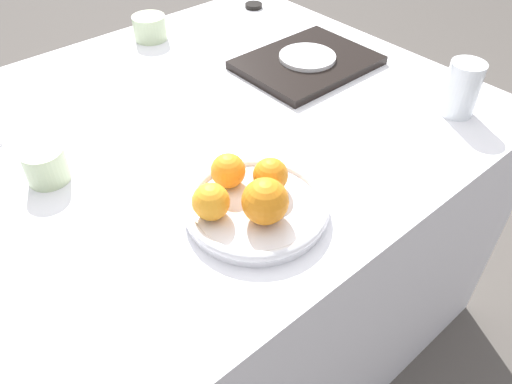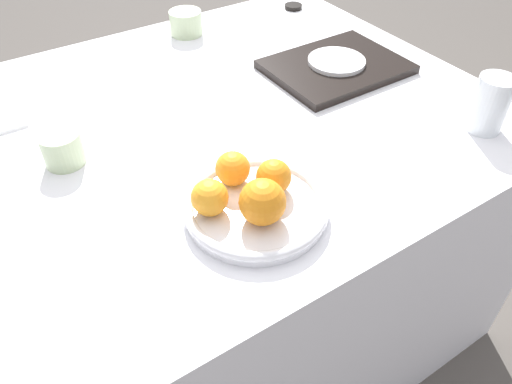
# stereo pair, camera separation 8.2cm
# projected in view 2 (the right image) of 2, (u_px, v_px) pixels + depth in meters

# --- Properties ---
(ground_plane) EXTENTS (12.00, 12.00, 0.00)m
(ground_plane) POSITION_uv_depth(u_px,v_px,m) (236.00, 304.00, 1.57)
(ground_plane) COLOR #4C4742
(table) EXTENTS (1.15, 1.00, 0.71)m
(table) POSITION_uv_depth(u_px,v_px,m) (232.00, 224.00, 1.33)
(table) COLOR white
(table) RESTS_ON ground_plane
(fruit_platter) EXTENTS (0.25, 0.25, 0.03)m
(fruit_platter) POSITION_uv_depth(u_px,v_px,m) (256.00, 207.00, 0.84)
(fruit_platter) COLOR silver
(fruit_platter) RESTS_ON table
(orange_0) EXTENTS (0.08, 0.08, 0.08)m
(orange_0) POSITION_uv_depth(u_px,v_px,m) (262.00, 202.00, 0.79)
(orange_0) COLOR orange
(orange_0) RESTS_ON fruit_platter
(orange_1) EXTENTS (0.06, 0.06, 0.06)m
(orange_1) POSITION_uv_depth(u_px,v_px,m) (233.00, 169.00, 0.86)
(orange_1) COLOR orange
(orange_1) RESTS_ON fruit_platter
(orange_2) EXTENTS (0.06, 0.06, 0.06)m
(orange_2) POSITION_uv_depth(u_px,v_px,m) (274.00, 177.00, 0.84)
(orange_2) COLOR orange
(orange_2) RESTS_ON fruit_platter
(orange_3) EXTENTS (0.06, 0.06, 0.06)m
(orange_3) POSITION_uv_depth(u_px,v_px,m) (210.00, 198.00, 0.80)
(orange_3) COLOR orange
(orange_3) RESTS_ON fruit_platter
(water_glass) EXTENTS (0.07, 0.07, 0.12)m
(water_glass) POSITION_uv_depth(u_px,v_px,m) (490.00, 104.00, 1.00)
(water_glass) COLOR silver
(water_glass) RESTS_ON table
(serving_tray) EXTENTS (0.32, 0.25, 0.02)m
(serving_tray) POSITION_uv_depth(u_px,v_px,m) (336.00, 67.00, 1.22)
(serving_tray) COLOR black
(serving_tray) RESTS_ON table
(side_plate) EXTENTS (0.14, 0.14, 0.01)m
(side_plate) POSITION_uv_depth(u_px,v_px,m) (337.00, 61.00, 1.21)
(side_plate) COLOR white
(side_plate) RESTS_ON serving_tray
(cup_0) EXTENTS (0.09, 0.09, 0.06)m
(cup_0) POSITION_uv_depth(u_px,v_px,m) (186.00, 23.00, 1.36)
(cup_0) COLOR #B7CC9E
(cup_0) RESTS_ON table
(cup_1) EXTENTS (0.08, 0.08, 0.06)m
(cup_1) POSITION_uv_depth(u_px,v_px,m) (62.00, 149.00, 0.93)
(cup_1) COLOR #B7CC9E
(cup_1) RESTS_ON table
(soy_dish) EXTENTS (0.05, 0.05, 0.01)m
(soy_dish) POSITION_uv_depth(u_px,v_px,m) (293.00, 7.00, 1.51)
(soy_dish) COLOR black
(soy_dish) RESTS_ON table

